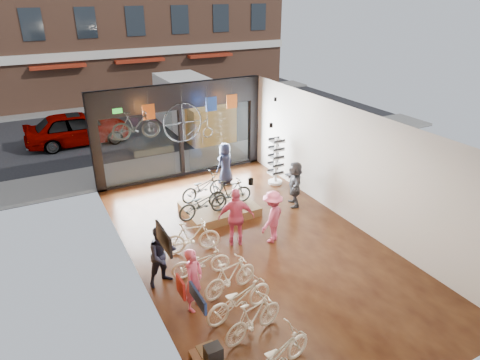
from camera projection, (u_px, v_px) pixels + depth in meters
ground_plane at (253, 245)px, 13.00m from camera, size 7.00×12.00×0.04m
ceiling at (255, 123)px, 11.42m from camera, size 7.00×12.00×0.04m
wall_left at (132, 215)px, 10.72m from camera, size 0.04×12.00×3.80m
wall_right at (350, 166)px, 13.70m from camera, size 0.04×12.00×3.80m
wall_back at (426, 320)px, 7.35m from camera, size 7.00×0.04×3.80m
storefront at (180, 131)px, 17.05m from camera, size 7.00×0.26×3.80m
exit_sign at (117, 111)px, 15.47m from camera, size 0.35×0.06×0.18m
street_road at (128, 121)px, 25.11m from camera, size 30.00×18.00×0.02m
sidewalk_near at (173, 164)px, 18.78m from camera, size 30.00×2.40×0.12m
sidewalk_far at (113, 105)px, 28.31m from camera, size 30.00×2.00×0.12m
street_car at (77, 128)px, 20.98m from camera, size 4.87×1.96×1.66m
box_truck at (195, 108)px, 22.43m from camera, size 2.31×6.94×2.73m
floor_bike_0 at (278, 354)px, 8.50m from camera, size 1.82×0.97×0.91m
floor_bike_1 at (253, 318)px, 9.39m from camera, size 1.67×0.78×0.97m
floor_bike_2 at (239, 298)px, 10.00m from camera, size 1.91×0.93×0.96m
floor_bike_3 at (230, 277)px, 10.75m from camera, size 1.66×0.76×0.97m
floor_bike_4 at (201, 262)px, 11.44m from camera, size 1.66×0.79×0.83m
floor_bike_5 at (192, 237)px, 12.43m from camera, size 1.73×0.80×1.00m
display_platform at (219, 209)px, 14.74m from camera, size 2.40×1.80×0.30m
display_bike_left at (203, 203)px, 13.80m from camera, size 1.86×0.86×0.94m
display_bike_mid at (230, 192)px, 14.53m from camera, size 1.59×0.55×0.94m
display_bike_right at (203, 187)px, 14.95m from camera, size 1.80×0.92×0.90m
customer_0 at (194, 280)px, 10.09m from camera, size 0.72×0.68×1.65m
customer_1 at (162, 255)px, 10.97m from camera, size 0.94×0.80×1.68m
customer_2 at (236, 217)px, 12.63m from camera, size 1.17×0.83×1.84m
customer_3 at (272, 217)px, 12.84m from camera, size 1.24×1.09×1.66m
customer_4 at (225, 163)px, 16.75m from camera, size 0.95×0.80×1.67m
customer_5 at (295, 184)px, 15.02m from camera, size 1.06×1.60×1.65m
sunglasses_rack at (276, 161)px, 16.67m from camera, size 0.64×0.57×1.88m
wall_merch at (190, 320)px, 8.20m from camera, size 0.40×2.40×2.60m
penny_farthing at (191, 123)px, 15.99m from camera, size 1.90×0.06×1.52m
hung_bike at (136, 125)px, 14.25m from camera, size 1.63×0.70×0.95m
jersey_left at (149, 112)px, 15.33m from camera, size 0.45×0.03×0.55m
jersey_mid at (211, 104)px, 16.37m from camera, size 0.45×0.03×0.55m
jersey_right at (232, 101)px, 16.74m from camera, size 0.45×0.03×0.55m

